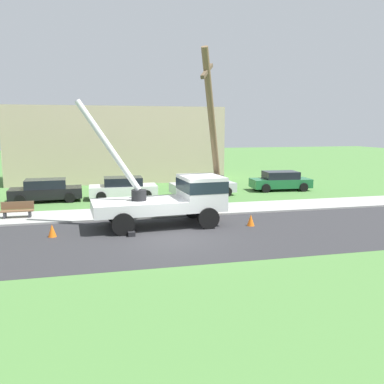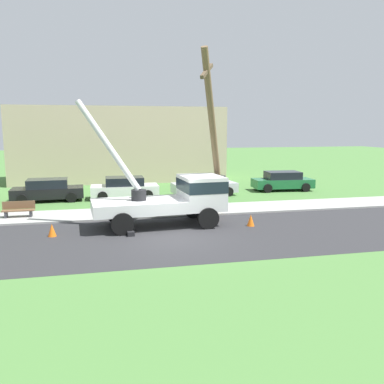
% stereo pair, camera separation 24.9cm
% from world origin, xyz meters
% --- Properties ---
extents(ground_plane, '(120.00, 120.00, 0.00)m').
position_xyz_m(ground_plane, '(0.00, 12.00, 0.00)').
color(ground_plane, '#477538').
extents(road_asphalt, '(80.00, 7.46, 0.01)m').
position_xyz_m(road_asphalt, '(0.00, 0.00, 0.00)').
color(road_asphalt, '#2B2B2D').
rests_on(road_asphalt, ground).
extents(sidewalk_strip, '(80.00, 2.91, 0.10)m').
position_xyz_m(sidewalk_strip, '(0.00, 5.19, 0.05)').
color(sidewalk_strip, '#9E9E99').
rests_on(sidewalk_strip, ground).
extents(utility_truck, '(6.92, 3.22, 5.98)m').
position_xyz_m(utility_truck, '(0.50, 2.21, 1.41)').
color(utility_truck, silver).
rests_on(utility_truck, ground).
extents(leaning_utility_pole, '(2.33, 3.83, 8.32)m').
position_xyz_m(leaning_utility_pole, '(2.53, 2.77, 4.24)').
color(leaning_utility_pole, brown).
rests_on(leaning_utility_pole, ground).
extents(traffic_cone_ahead, '(0.36, 0.36, 0.56)m').
position_xyz_m(traffic_cone_ahead, '(3.96, 1.13, 0.28)').
color(traffic_cone_ahead, orange).
rests_on(traffic_cone_ahead, ground).
extents(traffic_cone_behind, '(0.36, 0.36, 0.56)m').
position_xyz_m(traffic_cone_behind, '(-5.14, 1.24, 0.28)').
color(traffic_cone_behind, orange).
rests_on(traffic_cone_behind, ground).
extents(traffic_cone_curbside, '(0.36, 0.36, 0.56)m').
position_xyz_m(traffic_cone_curbside, '(2.73, 3.26, 0.28)').
color(traffic_cone_curbside, orange).
rests_on(traffic_cone_curbside, ground).
extents(parked_sedan_black, '(4.48, 2.16, 1.42)m').
position_xyz_m(parked_sedan_black, '(-6.35, 10.26, 0.71)').
color(parked_sedan_black, black).
rests_on(parked_sedan_black, ground).
extents(parked_sedan_white, '(4.42, 2.04, 1.42)m').
position_xyz_m(parked_sedan_white, '(-1.48, 10.24, 0.71)').
color(parked_sedan_white, silver).
rests_on(parked_sedan_white, ground).
extents(parked_sedan_silver, '(4.54, 2.27, 1.42)m').
position_xyz_m(parked_sedan_silver, '(3.99, 10.22, 0.71)').
color(parked_sedan_silver, '#B7B7BF').
rests_on(parked_sedan_silver, ground).
extents(parked_sedan_green, '(4.51, 2.21, 1.42)m').
position_xyz_m(parked_sedan_green, '(10.24, 11.07, 0.71)').
color(parked_sedan_green, '#1E6638').
rests_on(parked_sedan_green, ground).
extents(park_bench, '(1.60, 0.45, 0.90)m').
position_xyz_m(park_bench, '(-7.21, 5.25, 0.46)').
color(park_bench, brown).
rests_on(park_bench, ground).
extents(lowrise_building_backdrop, '(18.00, 6.00, 6.40)m').
position_xyz_m(lowrise_building_backdrop, '(-1.27, 20.05, 3.20)').
color(lowrise_building_backdrop, '#C6B293').
rests_on(lowrise_building_backdrop, ground).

